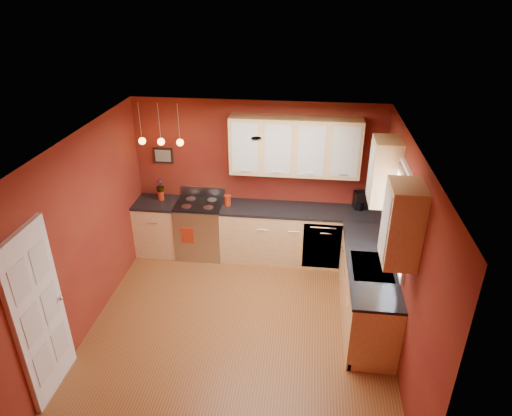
# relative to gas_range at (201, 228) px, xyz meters

# --- Properties ---
(floor) EXTENTS (4.20, 4.20, 0.00)m
(floor) POSITION_rel_gas_range_xyz_m (0.92, -1.80, -0.48)
(floor) COLOR brown
(floor) RESTS_ON ground
(ceiling) EXTENTS (4.00, 4.20, 0.02)m
(ceiling) POSITION_rel_gas_range_xyz_m (0.92, -1.80, 2.12)
(ceiling) COLOR beige
(ceiling) RESTS_ON wall_back
(wall_back) EXTENTS (4.00, 0.02, 2.60)m
(wall_back) POSITION_rel_gas_range_xyz_m (0.92, 0.30, 0.82)
(wall_back) COLOR maroon
(wall_back) RESTS_ON floor
(wall_front) EXTENTS (4.00, 0.02, 2.60)m
(wall_front) POSITION_rel_gas_range_xyz_m (0.92, -3.90, 0.82)
(wall_front) COLOR maroon
(wall_front) RESTS_ON floor
(wall_left) EXTENTS (0.02, 4.20, 2.60)m
(wall_left) POSITION_rel_gas_range_xyz_m (-1.08, -1.80, 0.82)
(wall_left) COLOR maroon
(wall_left) RESTS_ON floor
(wall_right) EXTENTS (0.02, 4.20, 2.60)m
(wall_right) POSITION_rel_gas_range_xyz_m (2.92, -1.80, 0.82)
(wall_right) COLOR maroon
(wall_right) RESTS_ON floor
(base_cabinets_back_left) EXTENTS (0.70, 0.60, 0.90)m
(base_cabinets_back_left) POSITION_rel_gas_range_xyz_m (-0.73, -0.00, -0.03)
(base_cabinets_back_left) COLOR #E8C77C
(base_cabinets_back_left) RESTS_ON floor
(base_cabinets_back_right) EXTENTS (2.54, 0.60, 0.90)m
(base_cabinets_back_right) POSITION_rel_gas_range_xyz_m (1.65, -0.00, -0.03)
(base_cabinets_back_right) COLOR #E8C77C
(base_cabinets_back_right) RESTS_ON floor
(base_cabinets_right) EXTENTS (0.60, 2.10, 0.90)m
(base_cabinets_right) POSITION_rel_gas_range_xyz_m (2.62, -1.35, -0.03)
(base_cabinets_right) COLOR #E8C77C
(base_cabinets_right) RESTS_ON floor
(counter_back_left) EXTENTS (0.70, 0.62, 0.04)m
(counter_back_left) POSITION_rel_gas_range_xyz_m (-0.73, -0.00, 0.44)
(counter_back_left) COLOR black
(counter_back_left) RESTS_ON base_cabinets_back_left
(counter_back_right) EXTENTS (2.54, 0.62, 0.04)m
(counter_back_right) POSITION_rel_gas_range_xyz_m (1.65, -0.00, 0.44)
(counter_back_right) COLOR black
(counter_back_right) RESTS_ON base_cabinets_back_right
(counter_right) EXTENTS (0.62, 2.10, 0.04)m
(counter_right) POSITION_rel_gas_range_xyz_m (2.62, -1.35, 0.44)
(counter_right) COLOR black
(counter_right) RESTS_ON base_cabinets_right
(gas_range) EXTENTS (0.76, 0.64, 1.11)m
(gas_range) POSITION_rel_gas_range_xyz_m (0.00, 0.00, 0.00)
(gas_range) COLOR #ACACB0
(gas_range) RESTS_ON floor
(dishwasher_front) EXTENTS (0.60, 0.02, 0.80)m
(dishwasher_front) POSITION_rel_gas_range_xyz_m (2.02, -0.29, -0.03)
(dishwasher_front) COLOR #ACACB0
(dishwasher_front) RESTS_ON base_cabinets_back_right
(sink) EXTENTS (0.50, 0.70, 0.33)m
(sink) POSITION_rel_gas_range_xyz_m (2.62, -1.50, 0.43)
(sink) COLOR #99999E
(sink) RESTS_ON counter_right
(window) EXTENTS (0.06, 1.02, 1.22)m
(window) POSITION_rel_gas_range_xyz_m (2.89, -1.50, 1.21)
(window) COLOR white
(window) RESTS_ON wall_right
(door_left_wall) EXTENTS (0.12, 0.82, 2.05)m
(door_left_wall) POSITION_rel_gas_range_xyz_m (-1.05, -3.00, 0.54)
(door_left_wall) COLOR white
(door_left_wall) RESTS_ON floor
(upper_cabinets_back) EXTENTS (2.00, 0.35, 0.90)m
(upper_cabinets_back) POSITION_rel_gas_range_xyz_m (1.52, 0.12, 1.47)
(upper_cabinets_back) COLOR #E8C77C
(upper_cabinets_back) RESTS_ON wall_back
(upper_cabinets_right) EXTENTS (0.35, 1.95, 0.90)m
(upper_cabinets_right) POSITION_rel_gas_range_xyz_m (2.75, -1.48, 1.47)
(upper_cabinets_right) COLOR #E8C77C
(upper_cabinets_right) RESTS_ON wall_right
(wall_picture) EXTENTS (0.32, 0.03, 0.26)m
(wall_picture) POSITION_rel_gas_range_xyz_m (-0.63, 0.28, 1.17)
(wall_picture) COLOR black
(wall_picture) RESTS_ON wall_back
(pendant_lights) EXTENTS (0.71, 0.11, 0.66)m
(pendant_lights) POSITION_rel_gas_range_xyz_m (-0.53, -0.05, 1.53)
(pendant_lights) COLOR #99999E
(pendant_lights) RESTS_ON ceiling
(red_canister) EXTENTS (0.12, 0.12, 0.18)m
(red_canister) POSITION_rel_gas_range_xyz_m (0.47, 0.00, 0.55)
(red_canister) COLOR #9D2710
(red_canister) RESTS_ON counter_back_right
(red_vase) EXTENTS (0.10, 0.10, 0.16)m
(red_vase) POSITION_rel_gas_range_xyz_m (-0.67, 0.08, 0.54)
(red_vase) COLOR #9D2710
(red_vase) RESTS_ON counter_back_left
(flowers) EXTENTS (0.15, 0.15, 0.23)m
(flowers) POSITION_rel_gas_range_xyz_m (-0.67, 0.08, 0.71)
(flowers) COLOR #9D2710
(flowers) RESTS_ON red_vase
(coffee_maker) EXTENTS (0.24, 0.23, 0.29)m
(coffee_maker) POSITION_rel_gas_range_xyz_m (2.60, 0.15, 0.59)
(coffee_maker) COLOR black
(coffee_maker) RESTS_ON counter_back_right
(soap_pump) EXTENTS (0.09, 0.09, 0.19)m
(soap_pump) POSITION_rel_gas_range_xyz_m (2.75, -1.64, 0.55)
(soap_pump) COLOR white
(soap_pump) RESTS_ON counter_right
(dish_towel) EXTENTS (0.21, 0.01, 0.28)m
(dish_towel) POSITION_rel_gas_range_xyz_m (-0.15, -0.33, 0.04)
(dish_towel) COLOR #9D2710
(dish_towel) RESTS_ON gas_range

